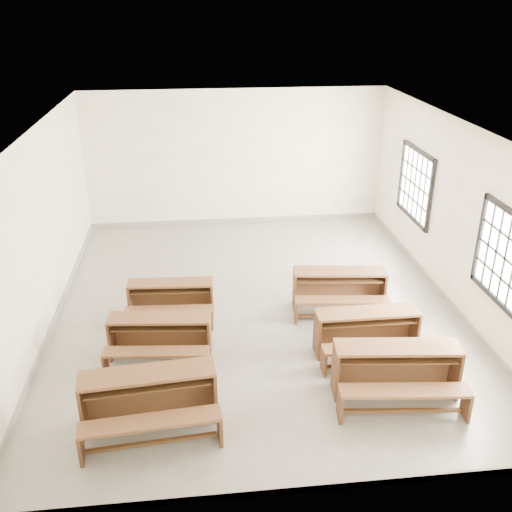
{
  "coord_description": "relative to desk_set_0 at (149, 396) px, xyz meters",
  "views": [
    {
      "loc": [
        -1.0,
        -8.86,
        5.08
      ],
      "look_at": [
        0.0,
        0.0,
        1.0
      ],
      "focal_mm": 40.0,
      "sensor_mm": 36.0,
      "label": 1
    }
  ],
  "objects": [
    {
      "name": "desk_set_5",
      "position": [
        3.15,
        2.69,
        -0.03
      ],
      "size": [
        1.7,
        1.01,
        0.73
      ],
      "rotation": [
        0.0,
        0.0,
        -0.11
      ],
      "color": "brown",
      "rests_on": "ground"
    },
    {
      "name": "desk_set_4",
      "position": [
        3.23,
        1.28,
        -0.03
      ],
      "size": [
        1.59,
        0.83,
        0.71
      ],
      "rotation": [
        0.0,
        0.0,
        0.0
      ],
      "color": "brown",
      "rests_on": "ground"
    },
    {
      "name": "desk_set_1",
      "position": [
        0.07,
        1.5,
        -0.05
      ],
      "size": [
        1.61,
        0.94,
        0.69
      ],
      "rotation": [
        0.0,
        0.0,
        -0.1
      ],
      "color": "brown",
      "rests_on": "ground"
    },
    {
      "name": "desk_set_3",
      "position": [
        3.33,
        0.23,
        -0.0
      ],
      "size": [
        1.79,
        1.05,
        0.77
      ],
      "rotation": [
        0.0,
        0.0,
        -0.1
      ],
      "color": "brown",
      "rests_on": "ground"
    },
    {
      "name": "desk_set_0",
      "position": [
        0.0,
        0.0,
        0.0
      ],
      "size": [
        1.78,
        1.03,
        0.77
      ],
      "rotation": [
        0.0,
        0.0,
        0.09
      ],
      "color": "brown",
      "rests_on": "ground"
    },
    {
      "name": "desk_set_2",
      "position": [
        0.21,
        2.73,
        -0.07
      ],
      "size": [
        1.49,
        0.84,
        0.65
      ],
      "rotation": [
        0.0,
        0.0,
        -0.06
      ],
      "color": "brown",
      "rests_on": "ground"
    },
    {
      "name": "room",
      "position": [
        1.78,
        2.91,
        1.69
      ],
      "size": [
        8.5,
        8.5,
        3.2
      ],
      "color": "gray",
      "rests_on": "ground"
    }
  ]
}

